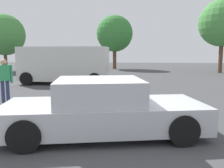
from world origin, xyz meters
TOP-DOWN VIEW (x-y plane):
  - ground_plane at (0.00, 0.00)m, footprint 80.00×80.00m
  - sedan_foreground at (0.02, -0.08)m, footprint 4.75×2.63m
  - dog at (2.17, 1.65)m, footprint 0.28×0.61m
  - van_white at (-3.45, 8.52)m, footprint 5.19×2.19m
  - pedestrian at (-4.12, 3.05)m, footprint 0.52×0.39m
  - tree_back_center at (-1.58, 22.07)m, footprint 4.19×4.19m
  - tree_back_right at (-12.51, 17.72)m, footprint 4.18×4.18m
  - tree_far_right at (8.75, 17.48)m, footprint 4.31×4.31m

SIDE VIEW (x-z plane):
  - ground_plane at x=0.00m, z-range 0.00..0.00m
  - dog at x=2.17m, z-range 0.04..0.45m
  - sedan_foreground at x=0.02m, z-range -0.05..1.23m
  - pedestrian at x=-4.12m, z-range 0.15..1.79m
  - van_white at x=-3.45m, z-range 0.09..2.31m
  - tree_back_right at x=-12.51m, z-range 0.80..6.59m
  - tree_back_center at x=-1.58m, z-range 0.98..7.17m
  - tree_far_right at x=8.75m, z-range 1.20..7.94m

